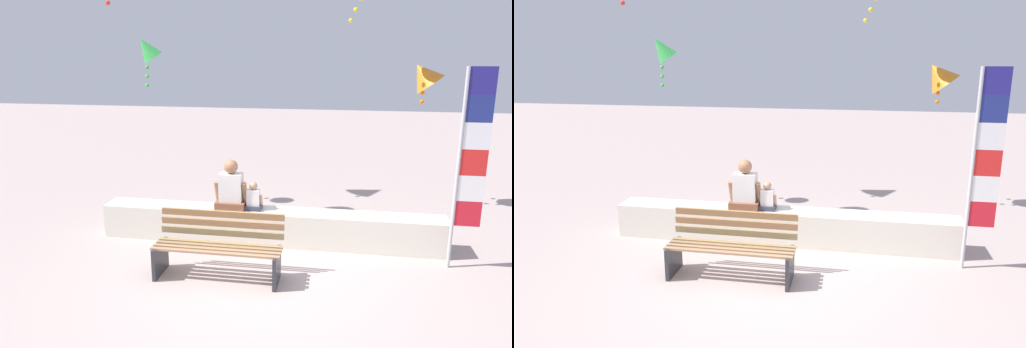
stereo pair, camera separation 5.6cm
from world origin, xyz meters
The scene contains 8 objects.
ground_plane centered at (0.00, 0.00, 0.00)m, with size 40.00×40.00×0.00m, color #B49F99.
seawall_ledge centered at (0.00, 1.32, 0.28)m, with size 5.57×0.51×0.55m, color silver.
park_bench centered at (-0.52, -0.01, 0.43)m, with size 1.78×0.62×0.88m.
person_adult centered at (-0.64, 1.32, 0.87)m, with size 0.54×0.39×0.82m.
person_child centered at (-0.27, 1.32, 0.73)m, with size 0.31×0.22×0.47m.
flag_banner centered at (2.83, 0.82, 1.64)m, with size 0.40×0.05×2.87m.
kite_green centered at (-2.59, 2.85, 3.10)m, with size 0.68×0.70×1.05m.
kite_orange centered at (2.60, 3.69, 2.62)m, with size 0.84×0.72×0.94m.
Camera 2 is at (1.11, -6.02, 3.07)m, focal length 33.77 mm.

